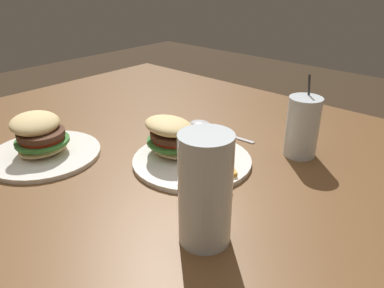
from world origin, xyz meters
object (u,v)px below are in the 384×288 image
beer_glass (205,193)px  spoon (202,125)px  meal_plate_near (182,146)px  juice_glass (302,130)px  meal_plate_far (42,143)px

beer_glass → spoon: beer_glass is taller
meal_plate_near → juice_glass: 0.27m
juice_glass → spoon: size_ratio=0.93×
meal_plate_near → beer_glass: beer_glass is taller
meal_plate_near → meal_plate_far: 0.32m
meal_plate_near → meal_plate_far: size_ratio=1.05×
meal_plate_near → meal_plate_far: meal_plate_far is taller
juice_glass → spoon: (0.27, 0.03, -0.05)m
spoon → meal_plate_far: meal_plate_far is taller
juice_glass → beer_glass: bearing=94.3°
beer_glass → meal_plate_far: bearing=3.3°
meal_plate_near → beer_glass: bearing=140.8°
meal_plate_near → spoon: meal_plate_near is taller
juice_glass → meal_plate_far: (0.43, 0.40, -0.03)m
meal_plate_near → beer_glass: 0.28m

